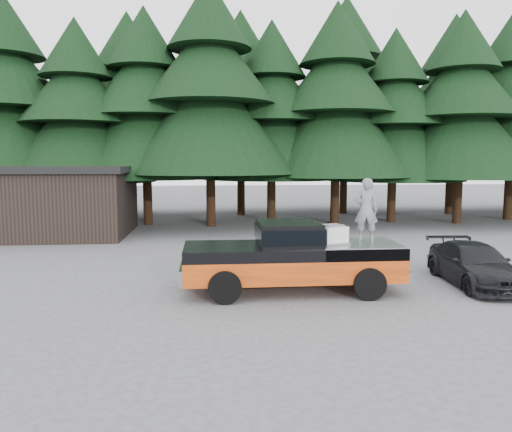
{
  "coord_description": "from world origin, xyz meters",
  "views": [
    {
      "loc": [
        -1.1,
        -12.61,
        3.56
      ],
      "look_at": [
        0.09,
        0.0,
        2.15
      ],
      "focal_mm": 35.0,
      "sensor_mm": 36.0,
      "label": 1
    }
  ],
  "objects": [
    {
      "name": "air_compressor",
      "position": [
        2.18,
        0.33,
        1.56
      ],
      "size": [
        0.83,
        0.76,
        0.46
      ],
      "primitive_type": "cube",
      "rotation": [
        0.0,
        0.0,
        0.34
      ],
      "color": "silver",
      "rests_on": "pickup_truck"
    },
    {
      "name": "truck_cab",
      "position": [
        1.02,
        0.54,
        1.62
      ],
      "size": [
        1.66,
        1.9,
        0.59
      ],
      "primitive_type": "cube",
      "color": "black",
      "rests_on": "pickup_truck"
    },
    {
      "name": "utility_building",
      "position": [
        -9.0,
        12.0,
        1.67
      ],
      "size": [
        8.4,
        6.4,
        3.3
      ],
      "color": "black",
      "rests_on": "ground"
    },
    {
      "name": "parked_car",
      "position": [
        6.5,
        0.84,
        0.59
      ],
      "size": [
        1.91,
        4.15,
        1.17
      ],
      "primitive_type": "imported",
      "rotation": [
        0.0,
        0.0,
        -0.07
      ],
      "color": "black",
      "rests_on": "ground"
    },
    {
      "name": "ground",
      "position": [
        0.0,
        0.0,
        0.0
      ],
      "size": [
        120.0,
        120.0,
        0.0
      ],
      "primitive_type": "plane",
      "color": "#48484A",
      "rests_on": "ground"
    },
    {
      "name": "pickup_truck",
      "position": [
        1.12,
        0.54,
        0.67
      ],
      "size": [
        6.0,
        2.04,
        1.33
      ],
      "primitive_type": null,
      "color": "#EC4B0E",
      "rests_on": "ground"
    },
    {
      "name": "treeline",
      "position": [
        0.42,
        17.2,
        7.72
      ],
      "size": [
        60.15,
        16.05,
        17.5
      ],
      "color": "black",
      "rests_on": "ground"
    },
    {
      "name": "man_on_bed",
      "position": [
        3.2,
        0.67,
        2.21
      ],
      "size": [
        0.72,
        0.56,
        1.76
      ],
      "primitive_type": "imported",
      "rotation": [
        0.0,
        0.0,
        2.9
      ],
      "color": "slate",
      "rests_on": "pickup_truck"
    }
  ]
}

